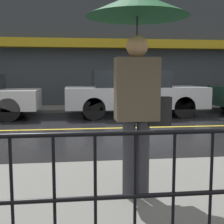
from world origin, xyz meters
TOP-DOWN VIEW (x-y plane):
  - ground_plane at (0.00, 0.00)m, footprint 80.00×80.00m
  - sidewalk_far at (0.00, 4.23)m, footprint 28.00×1.72m
  - lane_marking at (0.00, 0.00)m, footprint 25.20×0.12m
  - building_storefront at (0.00, 5.22)m, footprint 28.00×0.85m
  - pedestrian at (-1.25, -4.71)m, footprint 1.03×1.03m
  - car_silver at (0.09, 2.30)m, footprint 4.56×1.82m

SIDE VIEW (x-z plane):
  - ground_plane at x=0.00m, z-range 0.00..0.00m
  - lane_marking at x=0.00m, z-range 0.00..0.01m
  - sidewalk_far at x=0.00m, z-range 0.00..0.11m
  - car_silver at x=0.09m, z-range 0.02..1.51m
  - pedestrian at x=-1.25m, z-range 0.71..2.79m
  - building_storefront at x=0.00m, z-range -0.04..6.69m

